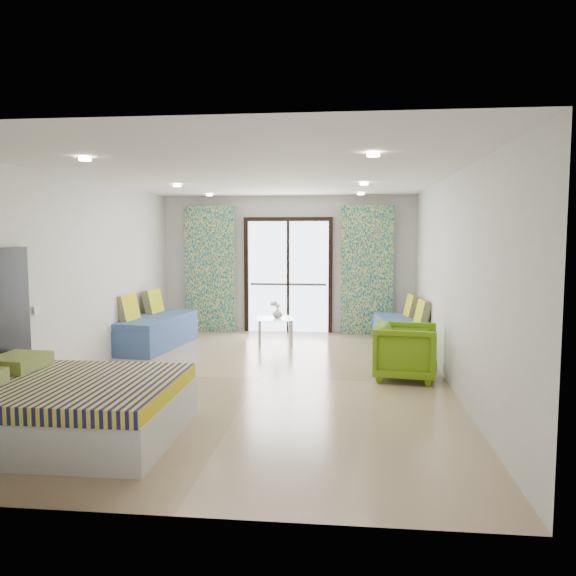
# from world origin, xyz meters

# --- Properties ---
(floor) EXTENTS (5.00, 7.50, 0.01)m
(floor) POSITION_xyz_m (0.00, 0.00, 0.00)
(floor) COLOR #97795A
(floor) RESTS_ON ground
(ceiling) EXTENTS (5.00, 7.50, 0.01)m
(ceiling) POSITION_xyz_m (0.00, 0.00, 2.70)
(ceiling) COLOR silver
(ceiling) RESTS_ON ground
(wall_back) EXTENTS (5.00, 0.01, 2.70)m
(wall_back) POSITION_xyz_m (0.00, 3.75, 1.35)
(wall_back) COLOR silver
(wall_back) RESTS_ON ground
(wall_front) EXTENTS (5.00, 0.01, 2.70)m
(wall_front) POSITION_xyz_m (0.00, -3.75, 1.35)
(wall_front) COLOR silver
(wall_front) RESTS_ON ground
(wall_left) EXTENTS (0.01, 7.50, 2.70)m
(wall_left) POSITION_xyz_m (-2.50, 0.00, 1.35)
(wall_left) COLOR silver
(wall_left) RESTS_ON ground
(wall_right) EXTENTS (0.01, 7.50, 2.70)m
(wall_right) POSITION_xyz_m (2.50, 0.00, 1.35)
(wall_right) COLOR silver
(wall_right) RESTS_ON ground
(balcony_door) EXTENTS (1.76, 0.08, 2.28)m
(balcony_door) POSITION_xyz_m (0.00, 3.72, 1.26)
(balcony_door) COLOR black
(balcony_door) RESTS_ON floor
(balcony_rail) EXTENTS (1.52, 0.03, 0.04)m
(balcony_rail) POSITION_xyz_m (0.00, 3.73, 0.95)
(balcony_rail) COLOR #595451
(balcony_rail) RESTS_ON balcony_door
(curtain_left) EXTENTS (1.00, 0.10, 2.50)m
(curtain_left) POSITION_xyz_m (-1.55, 3.57, 1.25)
(curtain_left) COLOR white
(curtain_left) RESTS_ON floor
(curtain_right) EXTENTS (1.00, 0.10, 2.50)m
(curtain_right) POSITION_xyz_m (1.55, 3.57, 1.25)
(curtain_right) COLOR white
(curtain_right) RESTS_ON floor
(downlight_a) EXTENTS (0.12, 0.12, 0.02)m
(downlight_a) POSITION_xyz_m (-1.40, -2.00, 2.67)
(downlight_a) COLOR #FFE0B2
(downlight_a) RESTS_ON ceiling
(downlight_b) EXTENTS (0.12, 0.12, 0.02)m
(downlight_b) POSITION_xyz_m (1.40, -2.00, 2.67)
(downlight_b) COLOR #FFE0B2
(downlight_b) RESTS_ON ceiling
(downlight_c) EXTENTS (0.12, 0.12, 0.02)m
(downlight_c) POSITION_xyz_m (-1.40, 1.00, 2.67)
(downlight_c) COLOR #FFE0B2
(downlight_c) RESTS_ON ceiling
(downlight_d) EXTENTS (0.12, 0.12, 0.02)m
(downlight_d) POSITION_xyz_m (1.40, 1.00, 2.67)
(downlight_d) COLOR #FFE0B2
(downlight_d) RESTS_ON ceiling
(downlight_e) EXTENTS (0.12, 0.12, 0.02)m
(downlight_e) POSITION_xyz_m (-1.40, 3.00, 2.67)
(downlight_e) COLOR #FFE0B2
(downlight_e) RESTS_ON ceiling
(downlight_f) EXTENTS (0.12, 0.12, 0.02)m
(downlight_f) POSITION_xyz_m (1.40, 3.00, 2.67)
(downlight_f) COLOR #FFE0B2
(downlight_f) RESTS_ON ceiling
(switch_plate) EXTENTS (0.02, 0.10, 0.10)m
(switch_plate) POSITION_xyz_m (-2.47, -1.15, 1.05)
(switch_plate) COLOR silver
(switch_plate) RESTS_ON wall_left
(bed) EXTENTS (2.04, 1.66, 0.70)m
(bed) POSITION_xyz_m (-1.48, -2.40, 0.29)
(bed) COLOR silver
(bed) RESTS_ON floor
(daybed_left) EXTENTS (0.99, 2.02, 0.96)m
(daybed_left) POSITION_xyz_m (-2.12, 1.90, 0.30)
(daybed_left) COLOR #3B578D
(daybed_left) RESTS_ON floor
(daybed_right) EXTENTS (0.88, 1.86, 0.89)m
(daybed_right) POSITION_xyz_m (2.12, 2.23, 0.28)
(daybed_right) COLOR #3B578D
(daybed_right) RESTS_ON floor
(coffee_table) EXTENTS (0.74, 0.74, 0.75)m
(coffee_table) POSITION_xyz_m (-0.12, 2.65, 0.38)
(coffee_table) COLOR silver
(coffee_table) RESTS_ON floor
(vase) EXTENTS (0.19, 0.19, 0.18)m
(vase) POSITION_xyz_m (-0.08, 2.66, 0.52)
(vase) COLOR white
(vase) RESTS_ON coffee_table
(armchair) EXTENTS (0.85, 0.89, 0.82)m
(armchair) POSITION_xyz_m (1.96, 0.18, 0.41)
(armchair) COLOR #639313
(armchair) RESTS_ON floor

